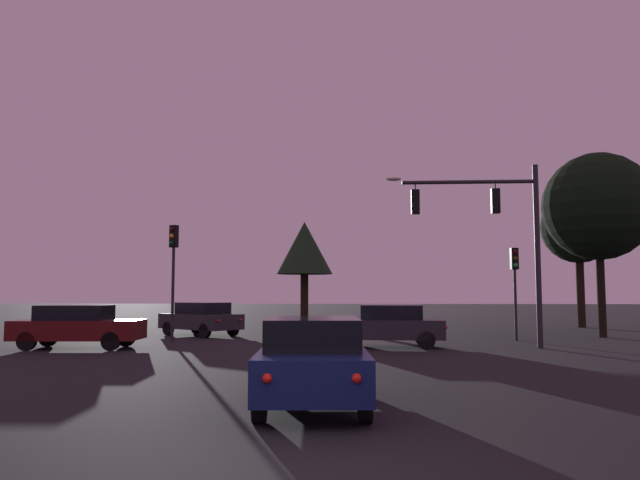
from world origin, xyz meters
The scene contains 11 objects.
ground_plane centered at (0.00, 24.50, 0.00)m, with size 168.00×168.00×0.00m, color black.
traffic_signal_mast_arm centered at (5.72, 15.89, 4.48)m, with size 5.48×0.37×6.58m.
traffic_light_corner_left centered at (-6.62, 17.80, 3.30)m, with size 0.37×0.39×4.68m.
traffic_light_corner_right centered at (7.32, 19.49, 2.73)m, with size 0.33×0.37×3.83m.
car_nearside_lane centered at (0.02, 4.13, 0.79)m, with size 2.04×4.31×1.52m.
car_crossing_left centered at (-9.06, 14.75, 0.80)m, with size 4.49×2.12×1.52m.
car_crossing_right centered at (1.90, 15.94, 0.79)m, with size 4.15×2.02×1.52m.
car_far_lane centered at (-6.38, 21.48, 0.79)m, with size 4.25×3.79×1.52m.
tree_behind_sign centered at (11.58, 21.56, 5.81)m, with size 4.83×4.83×8.24m.
tree_left_far centered at (-2.48, 31.26, 4.68)m, with size 3.45×3.45×6.36m.
tree_center_horizon centered at (13.54, 29.67, 5.72)m, with size 4.18×4.18×7.86m.
Camera 1 is at (0.80, -6.58, 1.94)m, focal length 34.64 mm.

